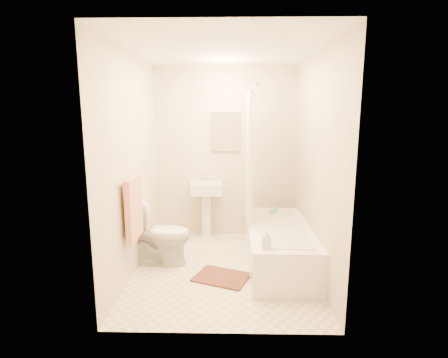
{
  "coord_description": "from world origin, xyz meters",
  "views": [
    {
      "loc": [
        0.09,
        -3.75,
        1.76
      ],
      "look_at": [
        0.0,
        0.25,
        1.0
      ],
      "focal_mm": 28.0,
      "sensor_mm": 36.0,
      "label": 1
    }
  ],
  "objects_px": {
    "toilet": "(160,235)",
    "bathtub": "(278,245)",
    "bath_mat": "(222,277)",
    "soap_bottle": "(267,239)",
    "sink": "(206,207)"
  },
  "relations": [
    {
      "from": "toilet",
      "to": "bathtub",
      "type": "xyz_separation_m",
      "value": [
        1.39,
        0.0,
        -0.12
      ]
    },
    {
      "from": "bath_mat",
      "to": "soap_bottle",
      "type": "relative_size",
      "value": 2.99
    },
    {
      "from": "toilet",
      "to": "bath_mat",
      "type": "xyz_separation_m",
      "value": [
        0.74,
        -0.38,
        -0.34
      ]
    },
    {
      "from": "bath_mat",
      "to": "soap_bottle",
      "type": "height_order",
      "value": "soap_bottle"
    },
    {
      "from": "toilet",
      "to": "soap_bottle",
      "type": "relative_size",
      "value": 3.84
    },
    {
      "from": "sink",
      "to": "bath_mat",
      "type": "relative_size",
      "value": 1.55
    },
    {
      "from": "bath_mat",
      "to": "sink",
      "type": "bearing_deg",
      "value": 101.21
    },
    {
      "from": "toilet",
      "to": "bath_mat",
      "type": "relative_size",
      "value": 1.29
    },
    {
      "from": "soap_bottle",
      "to": "bath_mat",
      "type": "bearing_deg",
      "value": 148.09
    },
    {
      "from": "toilet",
      "to": "soap_bottle",
      "type": "height_order",
      "value": "toilet"
    },
    {
      "from": "sink",
      "to": "soap_bottle",
      "type": "distance_m",
      "value": 1.73
    },
    {
      "from": "bathtub",
      "to": "soap_bottle",
      "type": "height_order",
      "value": "soap_bottle"
    },
    {
      "from": "sink",
      "to": "soap_bottle",
      "type": "xyz_separation_m",
      "value": [
        0.7,
        -1.57,
        0.12
      ]
    },
    {
      "from": "soap_bottle",
      "to": "bathtub",
      "type": "bearing_deg",
      "value": 72.18
    },
    {
      "from": "bathtub",
      "to": "bath_mat",
      "type": "bearing_deg",
      "value": -149.91
    }
  ]
}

